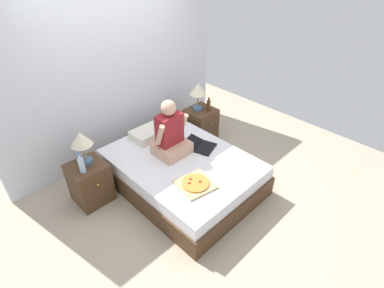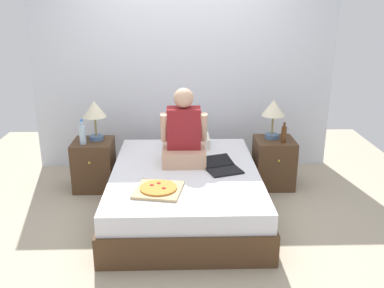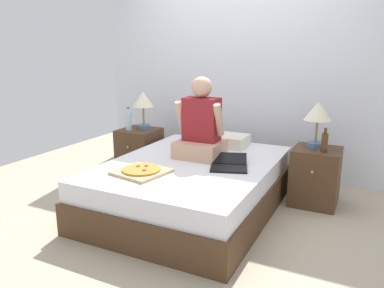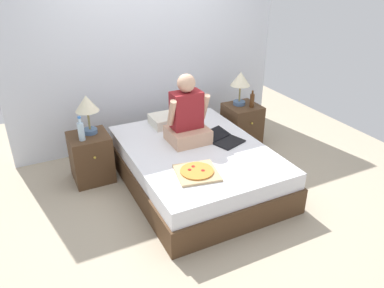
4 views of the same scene
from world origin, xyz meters
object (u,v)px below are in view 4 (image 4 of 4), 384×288
nightstand_left (91,157)px  beer_bottle (252,100)px  lamp_on_left_nightstand (87,106)px  laptop (225,140)px  nightstand_right (242,125)px  bed (196,166)px  person_seated (187,117)px  water_bottle (81,131)px  lamp_on_right_nightstand (240,81)px  pizza_box (197,172)px

nightstand_left → beer_bottle: bearing=-2.7°
lamp_on_left_nightstand → laptop: 1.58m
nightstand_right → beer_bottle: beer_bottle is taller
bed → person_seated: bearing=92.2°
nightstand_left → lamp_on_left_nightstand: 0.61m
beer_bottle → lamp_on_left_nightstand: bearing=175.9°
water_bottle → lamp_on_right_nightstand: (2.12, 0.14, 0.22)m
nightstand_right → pizza_box: (-1.28, -1.13, 0.20)m
nightstand_left → person_seated: 1.21m
bed → lamp_on_right_nightstand: (1.00, 0.69, 0.66)m
bed → laptop: (0.37, -0.01, 0.26)m
nightstand_left → nightstand_right: 2.07m
water_bottle → person_seated: (1.11, -0.35, 0.08)m
lamp_on_left_nightstand → pizza_box: (0.75, -1.18, -0.40)m
laptop → pizza_box: size_ratio=1.06×
lamp_on_left_nightstand → water_bottle: bearing=-130.6°
beer_bottle → person_seated: size_ratio=0.29×
lamp_on_left_nightstand → laptop: (1.36, -0.69, -0.40)m
water_bottle → laptop: 1.60m
bed → water_bottle: 1.32m
bed → laptop: laptop is taller
nightstand_left → nightstand_right: same height
water_bottle → laptop: bearing=-20.5°
lamp_on_left_nightstand → lamp_on_right_nightstand: size_ratio=1.00×
bed → pizza_box: 0.61m
nightstand_left → person_seated: person_seated is taller
nightstand_right → pizza_box: size_ratio=1.20×
nightstand_left → pizza_box: nightstand_left is taller
lamp_on_left_nightstand → lamp_on_right_nightstand: 2.00m
water_bottle → person_seated: bearing=-17.4°
nightstand_left → laptop: bearing=-24.7°
pizza_box → lamp_on_right_nightstand: bearing=43.6°
nightstand_right → lamp_on_right_nightstand: lamp_on_right_nightstand is taller
water_bottle → laptop: (1.48, -0.55, -0.19)m
person_seated → nightstand_right: bearing=22.7°
water_bottle → pizza_box: water_bottle is taller
lamp_on_right_nightstand → nightstand_right: bearing=-59.1°
lamp_on_left_nightstand → nightstand_right: size_ratio=0.80×
water_bottle → nightstand_right: (2.15, 0.09, -0.39)m
lamp_on_left_nightstand → person_seated: bearing=-26.2°
bed → nightstand_left: size_ratio=3.56×
nightstand_left → lamp_on_right_nightstand: bearing=1.4°
water_bottle → beer_bottle: water_bottle is taller
lamp_on_left_nightstand → lamp_on_right_nightstand: same height
bed → person_seated: (-0.01, 0.20, 0.52)m
bed → laptop: bearing=-1.1°
pizza_box → water_bottle: bearing=129.9°
nightstand_right → lamp_on_right_nightstand: (-0.03, 0.05, 0.61)m
pizza_box → person_seated: bearing=71.5°
bed → person_seated: person_seated is taller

